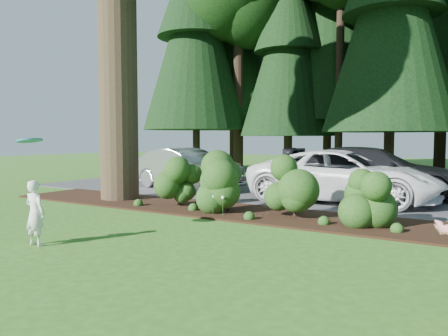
# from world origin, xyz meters

# --- Properties ---
(ground) EXTENTS (80.00, 80.00, 0.00)m
(ground) POSITION_xyz_m (0.00, 0.00, 0.00)
(ground) COLOR #305518
(ground) RESTS_ON ground
(mulch_bed) EXTENTS (16.00, 2.50, 0.05)m
(mulch_bed) POSITION_xyz_m (0.00, 3.25, 0.03)
(mulch_bed) COLOR black
(mulch_bed) RESTS_ON ground
(driveway) EXTENTS (22.00, 6.00, 0.03)m
(driveway) POSITION_xyz_m (0.00, 7.50, 0.01)
(driveway) COLOR #38383A
(driveway) RESTS_ON ground
(shrub_row) EXTENTS (6.53, 1.60, 1.61)m
(shrub_row) POSITION_xyz_m (0.77, 3.14, 0.81)
(shrub_row) COLOR #174013
(shrub_row) RESTS_ON ground
(lily_cluster) EXTENTS (0.69, 0.09, 0.57)m
(lily_cluster) POSITION_xyz_m (-0.30, 2.40, 0.50)
(lily_cluster) COLOR #174013
(lily_cluster) RESTS_ON ground
(car_silver_wagon) EXTENTS (5.07, 2.46, 1.60)m
(car_silver_wagon) POSITION_xyz_m (-4.48, 6.90, 0.83)
(car_silver_wagon) COLOR #B0B0B5
(car_silver_wagon) RESTS_ON driveway
(car_white_suv) EXTENTS (6.00, 2.99, 1.63)m
(car_white_suv) POSITION_xyz_m (1.89, 6.55, 0.85)
(car_white_suv) COLOR white
(car_white_suv) RESTS_ON driveway
(car_dark_suv) EXTENTS (6.16, 3.29, 1.70)m
(car_dark_suv) POSITION_xyz_m (2.36, 8.35, 0.88)
(car_dark_suv) COLOR black
(car_dark_suv) RESTS_ON driveway
(child) EXTENTS (0.47, 0.32, 1.25)m
(child) POSITION_xyz_m (-1.54, -1.90, 0.62)
(child) COLOR white
(child) RESTS_ON ground
(frisbee) EXTENTS (0.49, 0.49, 0.12)m
(frisbee) POSITION_xyz_m (-1.96, -1.68, 1.99)
(frisbee) COLOR teal
(frisbee) RESTS_ON ground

